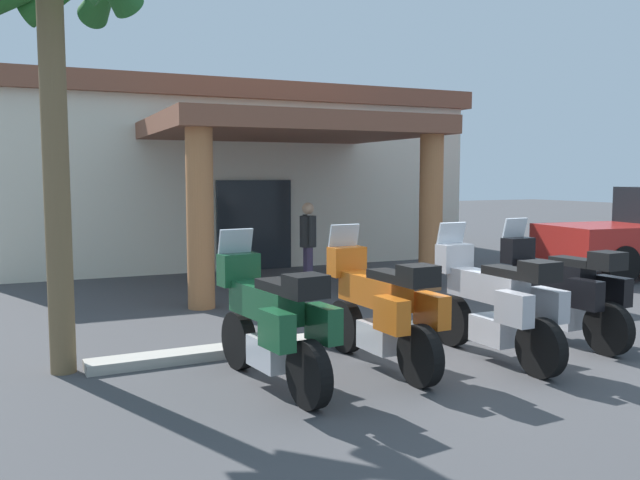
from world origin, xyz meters
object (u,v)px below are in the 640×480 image
(motorcycle_silver, at_px, (495,303))
(motorcycle_black, at_px, (561,290))
(motorcycle_green, at_px, (271,322))
(pedestrian, at_px, (308,240))
(motel_building, at_px, (220,174))
(palm_tree_roadside, at_px, (51,19))
(motorcycle_orange, at_px, (381,308))

(motorcycle_silver, distance_m, motorcycle_black, 1.41)
(motorcycle_green, height_order, pedestrian, pedestrian)
(motel_building, distance_m, motorcycle_silver, 11.55)
(motel_building, xyz_separation_m, pedestrian, (-0.22, -6.02, -1.26))
(motorcycle_green, xyz_separation_m, palm_tree_roadside, (-1.89, 1.55, 3.18))
(motorcycle_green, height_order, motorcycle_black, same)
(motorcycle_green, xyz_separation_m, motorcycle_orange, (1.38, 0.08, 0.00))
(motorcycle_silver, relative_size, motorcycle_black, 1.00)
(motorcycle_silver, relative_size, palm_tree_roadside, 0.44)
(motorcycle_green, bearing_deg, pedestrian, -34.72)
(motorcycle_silver, relative_size, pedestrian, 1.31)
(motorcycle_orange, relative_size, palm_tree_roadside, 0.45)
(motorcycle_black, relative_size, pedestrian, 1.31)
(motorcycle_green, bearing_deg, motorcycle_black, -94.87)
(motorcycle_silver, bearing_deg, motorcycle_black, -77.85)
(motorcycle_black, xyz_separation_m, palm_tree_roadside, (-6.03, 1.51, 3.18))
(motorcycle_orange, bearing_deg, pedestrian, -17.82)
(motorcycle_green, relative_size, pedestrian, 1.31)
(motorcycle_orange, xyz_separation_m, palm_tree_roadside, (-3.27, 1.48, 3.18))
(motorcycle_green, bearing_deg, motorcycle_silver, -100.76)
(motorcycle_silver, bearing_deg, pedestrian, -1.47)
(motel_building, bearing_deg, palm_tree_roadside, -114.74)
(motel_building, relative_size, palm_tree_roadside, 2.48)
(motorcycle_orange, relative_size, motorcycle_black, 1.00)
(motorcycle_silver, bearing_deg, motorcycle_green, 84.64)
(palm_tree_roadside, bearing_deg, motel_building, 62.57)
(motorcycle_orange, relative_size, motorcycle_silver, 1.00)
(motel_building, distance_m, palm_tree_roadside, 10.97)
(motel_building, distance_m, motorcycle_black, 11.29)
(motorcycle_silver, height_order, pedestrian, pedestrian)
(motel_building, distance_m, motorcycle_orange, 11.35)
(motorcycle_green, height_order, motorcycle_silver, same)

